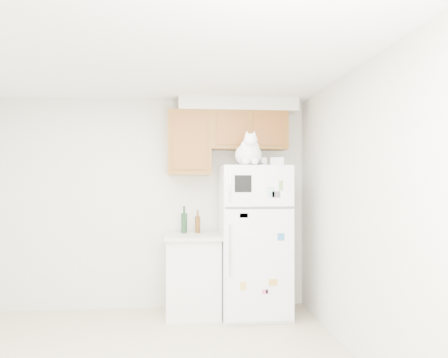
{
  "coord_description": "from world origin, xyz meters",
  "views": [
    {
      "loc": [
        0.4,
        -3.31,
        1.54
      ],
      "look_at": [
        0.88,
        1.55,
        1.55
      ],
      "focal_mm": 35.0,
      "sensor_mm": 36.0,
      "label": 1
    }
  ],
  "objects": [
    {
      "name": "room_shell",
      "position": [
        0.12,
        0.24,
        1.67
      ],
      "size": [
        3.84,
        4.04,
        2.52
      ],
      "color": "silver",
      "rests_on": "ground_plane"
    },
    {
      "name": "refrigerator",
      "position": [
        1.23,
        1.61,
        0.85
      ],
      "size": [
        0.76,
        0.78,
        1.7
      ],
      "color": "white",
      "rests_on": "ground_plane"
    },
    {
      "name": "base_counter",
      "position": [
        0.54,
        1.68,
        0.46
      ],
      "size": [
        0.64,
        0.64,
        0.92
      ],
      "color": "white",
      "rests_on": "ground_plane"
    },
    {
      "name": "cat",
      "position": [
        1.14,
        1.38,
        1.84
      ],
      "size": [
        0.35,
        0.52,
        0.36
      ],
      "color": "white",
      "rests_on": "refrigerator"
    },
    {
      "name": "storage_box_back",
      "position": [
        1.31,
        1.74,
        1.75
      ],
      "size": [
        0.2,
        0.16,
        0.1
      ],
      "primitive_type": "cube",
      "rotation": [
        0.0,
        0.0,
        -0.16
      ],
      "color": "white",
      "rests_on": "refrigerator"
    },
    {
      "name": "storage_box_front",
      "position": [
        1.48,
        1.49,
        1.74
      ],
      "size": [
        0.18,
        0.15,
        0.09
      ],
      "primitive_type": "cube",
      "rotation": [
        0.0,
        0.0,
        -0.34
      ],
      "color": "white",
      "rests_on": "refrigerator"
    },
    {
      "name": "bottle_green",
      "position": [
        0.44,
        1.81,
        1.08
      ],
      "size": [
        0.07,
        0.07,
        0.31
      ],
      "primitive_type": null,
      "color": "#19381E",
      "rests_on": "base_counter"
    },
    {
      "name": "bottle_amber",
      "position": [
        0.6,
        1.79,
        1.05
      ],
      "size": [
        0.06,
        0.06,
        0.27
      ],
      "primitive_type": null,
      "color": "#593814",
      "rests_on": "base_counter"
    }
  ]
}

